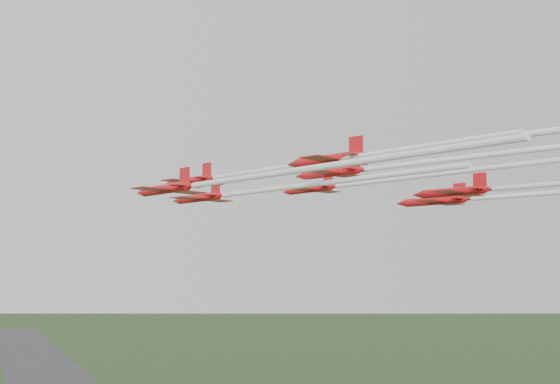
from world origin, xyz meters
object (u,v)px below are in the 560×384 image
object	(u,v)px
jet_row2_right	(363,183)
jet_row3_left	(230,180)
jet_lead	(250,192)
jet_row2_left	(255,172)
jet_row3_mid	(410,164)
jet_row4_left	(440,145)

from	to	relation	value
jet_row2_right	jet_row3_left	bearing A→B (deg)	-157.96
jet_row2_right	jet_row3_left	size ratio (longest dim) A/B	1.03
jet_lead	jet_row2_left	xyz separation A→B (m)	(-5.24, -16.66, 0.35)
jet_row3_mid	jet_row4_left	size ratio (longest dim) A/B	0.94
jet_row3_left	jet_row4_left	bearing A→B (deg)	-48.54
jet_row2_right	jet_row4_left	bearing A→B (deg)	-127.19
jet_lead	jet_row3_mid	distance (m)	25.48
jet_row3_mid	jet_row4_left	distance (m)	17.07
jet_row3_left	jet_row3_mid	xyz separation A→B (m)	(23.44, 7.08, 3.74)
jet_row3_mid	jet_row4_left	bearing A→B (deg)	-137.88
jet_row3_mid	jet_row3_left	bearing A→B (deg)	170.52
jet_row3_left	jet_row4_left	world-z (taller)	jet_row4_left
jet_lead	jet_row3_left	world-z (taller)	jet_lead
jet_lead	jet_row3_left	size ratio (longest dim) A/B	1.13
jet_row2_right	jet_row4_left	world-z (taller)	jet_row2_right
jet_row2_left	jet_row3_mid	distance (m)	17.52
jet_lead	jet_row2_left	bearing A→B (deg)	-129.15
jet_lead	jet_row4_left	world-z (taller)	jet_row4_left
jet_lead	jet_row3_left	bearing A→B (deg)	-134.05
jet_lead	jet_row2_left	world-z (taller)	jet_row2_left
jet_row2_right	jet_row4_left	distance (m)	35.49
jet_row2_left	jet_row3_left	world-z (taller)	jet_row2_left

